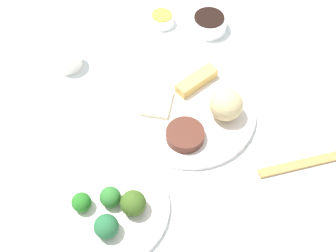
{
  "coord_description": "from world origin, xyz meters",
  "views": [
    {
      "loc": [
        0.56,
        0.28,
        0.82
      ],
      "look_at": [
        0.11,
        0.01,
        0.06
      ],
      "focal_mm": 46.7,
      "sensor_mm": 36.0,
      "label": 1
    }
  ],
  "objects_px": {
    "teacup": "(67,58)",
    "chopsticks_pair": "(307,163)",
    "soy_sauce_bowl": "(209,24)",
    "sauce_ramekin_hot_mustard": "(162,20)",
    "broccoli_plate": "(109,207)",
    "main_plate": "(190,112)"
  },
  "relations": [
    {
      "from": "teacup",
      "to": "soy_sauce_bowl",
      "type": "bearing_deg",
      "value": 141.06
    },
    {
      "from": "broccoli_plate",
      "to": "soy_sauce_bowl",
      "type": "relative_size",
      "value": 2.52
    },
    {
      "from": "main_plate",
      "to": "teacup",
      "type": "bearing_deg",
      "value": -85.76
    },
    {
      "from": "sauce_ramekin_hot_mustard",
      "to": "broccoli_plate",
      "type": "bearing_deg",
      "value": 20.22
    },
    {
      "from": "soy_sauce_bowl",
      "to": "chopsticks_pair",
      "type": "bearing_deg",
      "value": 55.31
    },
    {
      "from": "teacup",
      "to": "chopsticks_pair",
      "type": "bearing_deg",
      "value": 93.38
    },
    {
      "from": "broccoli_plate",
      "to": "sauce_ramekin_hot_mustard",
      "type": "distance_m",
      "value": 0.54
    },
    {
      "from": "main_plate",
      "to": "broccoli_plate",
      "type": "relative_size",
      "value": 1.23
    },
    {
      "from": "main_plate",
      "to": "broccoli_plate",
      "type": "xyz_separation_m",
      "value": [
        0.28,
        -0.02,
        -0.0
      ]
    },
    {
      "from": "broccoli_plate",
      "to": "soy_sauce_bowl",
      "type": "xyz_separation_m",
      "value": [
        -0.55,
        -0.07,
        0.01
      ]
    },
    {
      "from": "sauce_ramekin_hot_mustard",
      "to": "chopsticks_pair",
      "type": "bearing_deg",
      "value": 66.51
    },
    {
      "from": "main_plate",
      "to": "chopsticks_pair",
      "type": "xyz_separation_m",
      "value": [
        -0.01,
        0.27,
        -0.0
      ]
    },
    {
      "from": "broccoli_plate",
      "to": "chopsticks_pair",
      "type": "relative_size",
      "value": 1.12
    },
    {
      "from": "sauce_ramekin_hot_mustard",
      "to": "chopsticks_pair",
      "type": "xyz_separation_m",
      "value": [
        0.21,
        0.48,
        -0.01
      ]
    },
    {
      "from": "main_plate",
      "to": "teacup",
      "type": "relative_size",
      "value": 4.27
    },
    {
      "from": "soy_sauce_bowl",
      "to": "teacup",
      "type": "distance_m",
      "value": 0.37
    },
    {
      "from": "soy_sauce_bowl",
      "to": "main_plate",
      "type": "bearing_deg",
      "value": 19.43
    },
    {
      "from": "main_plate",
      "to": "chopsticks_pair",
      "type": "bearing_deg",
      "value": 92.34
    },
    {
      "from": "teacup",
      "to": "chopsticks_pair",
      "type": "relative_size",
      "value": 0.32
    },
    {
      "from": "broccoli_plate",
      "to": "teacup",
      "type": "height_order",
      "value": "teacup"
    },
    {
      "from": "main_plate",
      "to": "sauce_ramekin_hot_mustard",
      "type": "distance_m",
      "value": 0.31
    },
    {
      "from": "soy_sauce_bowl",
      "to": "sauce_ramekin_hot_mustard",
      "type": "xyz_separation_m",
      "value": [
        0.04,
        -0.12,
        -0.0
      ]
    }
  ]
}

